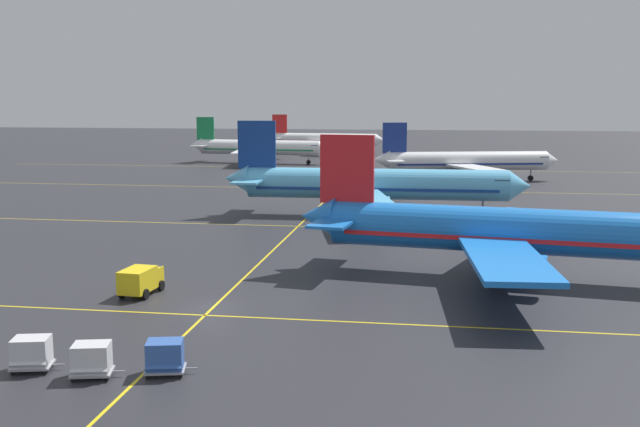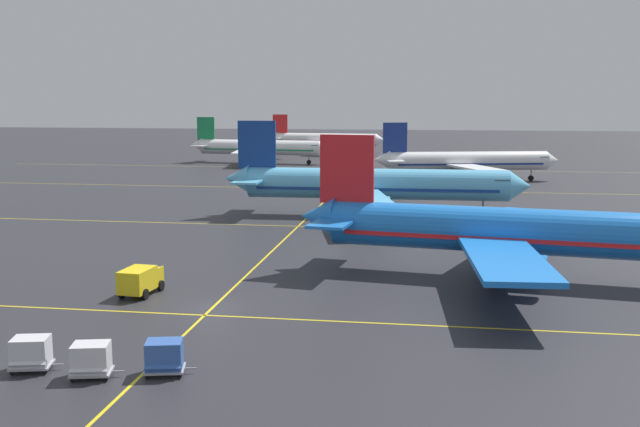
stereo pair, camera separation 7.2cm
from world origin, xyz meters
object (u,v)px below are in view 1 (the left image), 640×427
(airliner_far_left_stand, at_px, (258,148))
(baggage_cart_row_fourth, at_px, (92,360))
(airliner_third_row, at_px, (466,161))
(airliner_far_right_stand, at_px, (324,140))
(baggage_cart_row_fifth, at_px, (165,357))
(airliner_second_row, at_px, (372,184))
(airliner_front_gate, at_px, (516,232))
(baggage_cart_row_middle, at_px, (31,353))
(service_truck_catering, at_px, (141,279))

(airliner_far_left_stand, xyz_separation_m, baggage_cart_row_fourth, (21.58, -128.23, -2.55))
(airliner_third_row, bearing_deg, baggage_cart_row_fourth, -103.71)
(airliner_far_right_stand, relative_size, baggage_cart_row_fifth, 11.54)
(airliner_second_row, distance_m, airliner_third_row, 43.68)
(airliner_front_gate, xyz_separation_m, baggage_cart_row_fourth, (-24.54, -25.34, -2.96))
(airliner_front_gate, xyz_separation_m, baggage_cart_row_middle, (-28.22, -24.90, -2.96))
(airliner_front_gate, height_order, airliner_second_row, airliner_second_row)
(baggage_cart_row_fourth, bearing_deg, airliner_far_left_stand, 99.55)
(airliner_front_gate, relative_size, baggage_cart_row_fourth, 13.01)
(airliner_third_row, relative_size, service_truck_catering, 7.83)
(airliner_far_left_stand, relative_size, baggage_cart_row_middle, 11.69)
(service_truck_catering, bearing_deg, baggage_cart_row_fifth, -63.58)
(baggage_cart_row_fourth, bearing_deg, service_truck_catering, 103.47)
(airliner_far_left_stand, height_order, airliner_far_right_stand, airliner_far_left_stand)
(airliner_second_row, xyz_separation_m, baggage_cart_row_fourth, (-10.35, -55.66, -3.06))
(baggage_cart_row_middle, xyz_separation_m, baggage_cart_row_fourth, (3.68, -0.44, 0.00))
(service_truck_catering, bearing_deg, airliner_third_row, 71.17)
(baggage_cart_row_fourth, bearing_deg, airliner_second_row, 79.47)
(airliner_front_gate, distance_m, baggage_cart_row_fifth, 32.19)
(baggage_cart_row_fifth, bearing_deg, airliner_second_row, 83.05)
(airliner_far_left_stand, distance_m, airliner_far_right_stand, 36.86)
(airliner_second_row, xyz_separation_m, service_truck_catering, (-14.24, -39.40, -2.89))
(baggage_cart_row_middle, relative_size, baggage_cart_row_fifth, 1.00)
(airliner_third_row, height_order, airliner_far_right_stand, airliner_third_row)
(airliner_third_row, xyz_separation_m, airliner_far_left_stand, (-45.30, 30.99, -0.03))
(service_truck_catering, bearing_deg, airliner_far_right_stand, 92.94)
(airliner_front_gate, xyz_separation_m, baggage_cart_row_fifth, (-20.86, -24.33, -2.96))
(airliner_front_gate, height_order, airliner_far_right_stand, airliner_front_gate)
(airliner_far_right_stand, xyz_separation_m, service_truck_catering, (7.58, -147.42, -2.34))
(airliner_front_gate, bearing_deg, airliner_second_row, 115.09)
(airliner_far_left_stand, xyz_separation_m, airliner_far_right_stand, (10.11, 35.45, -0.05))
(airliner_front_gate, xyz_separation_m, airliner_second_row, (-14.19, 30.32, 0.10))
(airliner_far_right_stand, height_order, baggage_cart_row_middle, airliner_far_right_stand)
(airliner_far_left_stand, bearing_deg, service_truck_catering, -81.02)
(baggage_cart_row_fifth, bearing_deg, baggage_cart_row_middle, -175.56)
(airliner_second_row, distance_m, baggage_cart_row_middle, 57.06)
(airliner_third_row, distance_m, airliner_far_left_stand, 54.89)
(baggage_cart_row_fourth, bearing_deg, baggage_cart_row_middle, 173.20)
(airliner_third_row, distance_m, baggage_cart_row_fifth, 98.33)
(airliner_third_row, distance_m, service_truck_catering, 85.60)
(service_truck_catering, bearing_deg, airliner_second_row, 70.13)
(baggage_cart_row_middle, relative_size, baggage_cart_row_fourth, 1.00)
(service_truck_catering, distance_m, baggage_cart_row_fourth, 16.72)
(airliner_front_gate, height_order, baggage_cart_row_middle, airliner_front_gate)
(airliner_third_row, height_order, airliner_far_left_stand, airliner_third_row)
(airliner_second_row, xyz_separation_m, baggage_cart_row_fifth, (-6.67, -54.65, -3.06))
(airliner_third_row, relative_size, baggage_cart_row_middle, 11.66)
(airliner_front_gate, xyz_separation_m, service_truck_catering, (-28.44, -9.08, -2.79))
(baggage_cart_row_middle, height_order, baggage_cart_row_fifth, same)
(airliner_third_row, bearing_deg, airliner_front_gate, -89.35)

